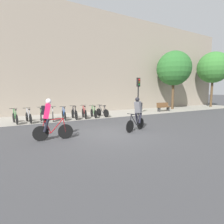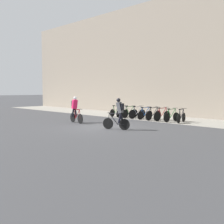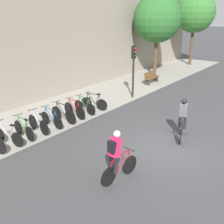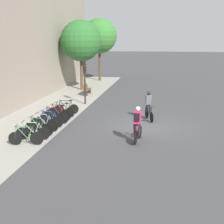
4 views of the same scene
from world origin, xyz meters
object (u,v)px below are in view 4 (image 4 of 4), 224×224
object	(u,v)px
parked_bike_0	(26,137)
parked_bike_5	(54,116)
parked_bike_6	(59,113)
parked_bike_4	(50,120)
traffic_light_pole	(85,75)
parked_bike_8	(66,108)
parked_bike_7	(63,111)
cyclist_grey	(149,105)
parked_bike_2	(39,128)
cyclist_pink	(138,123)
parked_bike_3	(44,123)
parked_bike_1	(33,132)
bench	(87,89)

from	to	relation	value
parked_bike_0	parked_bike_5	bearing A→B (deg)	0.00
parked_bike_5	parked_bike_6	bearing A→B (deg)	0.07
parked_bike_4	traffic_light_pole	size ratio (longest dim) A/B	0.50
parked_bike_6	parked_bike_8	bearing A→B (deg)	-0.01
parked_bike_7	cyclist_grey	bearing A→B (deg)	-87.99
parked_bike_2	parked_bike_4	size ratio (longest dim) A/B	1.01
parked_bike_7	cyclist_pink	bearing A→B (deg)	-129.49
parked_bike_8	parked_bike_0	bearing A→B (deg)	-179.99
traffic_light_pole	parked_bike_6	bearing A→B (deg)	174.61
parked_bike_3	parked_bike_7	distance (m)	3.11
parked_bike_1	parked_bike_6	distance (m)	3.88
cyclist_grey	parked_bike_6	world-z (taller)	cyclist_grey
parked_bike_7	traffic_light_pole	distance (m)	4.47
cyclist_grey	parked_bike_3	distance (m)	6.35
parked_bike_7	bench	bearing A→B (deg)	3.04
parked_bike_1	parked_bike_3	xyz separation A→B (m)	(1.55, 0.00, 0.02)
parked_bike_6	parked_bike_8	xyz separation A→B (m)	(1.56, -0.00, -0.02)
traffic_light_pole	parked_bike_0	bearing A→B (deg)	177.26
bench	parked_bike_8	bearing A→B (deg)	-176.64
cyclist_pink	parked_bike_6	distance (m)	6.17
parked_bike_6	bench	world-z (taller)	parked_bike_6
parked_bike_6	parked_bike_8	size ratio (longest dim) A/B	1.05
parked_bike_2	parked_bike_5	bearing A→B (deg)	-0.01
parked_bike_2	bench	xyz separation A→B (m)	(11.88, 0.42, 0.07)
parked_bike_7	bench	size ratio (longest dim) A/B	1.00
parked_bike_1	parked_bike_8	xyz separation A→B (m)	(5.44, 0.00, 0.00)
parked_bike_8	parked_bike_3	bearing A→B (deg)	180.00
parked_bike_3	parked_bike_0	bearing A→B (deg)	-179.98
cyclist_pink	parked_bike_4	distance (m)	5.46
cyclist_pink	parked_bike_4	world-z (taller)	cyclist_pink
parked_bike_3	parked_bike_7	bearing A→B (deg)	-0.02
parked_bike_0	traffic_light_pole	world-z (taller)	traffic_light_pole
parked_bike_3	parked_bike_5	bearing A→B (deg)	-0.03
parked_bike_2	parked_bike_3	distance (m)	0.78
parked_bike_0	bench	world-z (taller)	parked_bike_0
parked_bike_1	bench	distance (m)	12.66
cyclist_grey	bench	bearing A→B (deg)	36.73
parked_bike_3	parked_bike_5	size ratio (longest dim) A/B	0.96
parked_bike_0	parked_bike_8	xyz separation A→B (m)	(6.22, 0.00, 0.00)
parked_bike_8	bench	xyz separation A→B (m)	(7.21, 0.42, 0.08)
parked_bike_6	parked_bike_5	bearing A→B (deg)	-179.93
parked_bike_6	parked_bike_7	world-z (taller)	parked_bike_6
cyclist_pink	parked_bike_8	bearing A→B (deg)	45.68
parked_bike_0	parked_bike_8	bearing A→B (deg)	0.01
parked_bike_6	parked_bike_7	bearing A→B (deg)	-0.07
parked_bike_7	traffic_light_pole	xyz separation A→B (m)	(4.05, -0.45, 1.86)
parked_bike_7	traffic_light_pole	world-z (taller)	traffic_light_pole
parked_bike_0	parked_bike_8	size ratio (longest dim) A/B	1.03
parked_bike_5	cyclist_grey	bearing A→B (deg)	-72.11
parked_bike_0	traffic_light_pole	size ratio (longest dim) A/B	0.51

